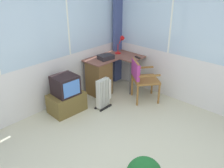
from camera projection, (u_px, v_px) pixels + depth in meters
The scene contains 11 objects.
ground at pixel (126, 162), 3.42m from camera, with size 5.19×5.04×0.06m, color beige.
north_window_panel at pixel (35, 39), 4.08m from camera, with size 4.19×0.07×2.76m.
east_window_panel at pixel (205, 37), 4.23m from camera, with size 0.07×4.04×2.76m.
curtain_corner at pixel (118, 25), 5.34m from camera, with size 0.26×0.07×2.66m, color #404D81.
desk at pixel (100, 76), 5.11m from camera, with size 1.13×0.83×0.76m.
desk_lamp at pixel (122, 42), 5.25m from camera, with size 0.23×0.20×0.40m.
tv_remote at pixel (138, 57), 5.07m from camera, with size 0.04×0.15×0.02m, color black.
paper_tray at pixel (106, 57), 4.98m from camera, with size 0.30×0.23×0.09m, color #292529.
wooden_armchair at pixel (140, 75), 4.77m from camera, with size 0.67×0.67×0.85m.
tv_on_stand at pixel (66, 96), 4.47m from camera, with size 0.66×0.47×0.73m.
space_heater at pixel (104, 93), 4.61m from camera, with size 0.35×0.18×0.60m.
Camera 1 is at (-2.05, -1.63, 2.44)m, focal length 38.52 mm.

